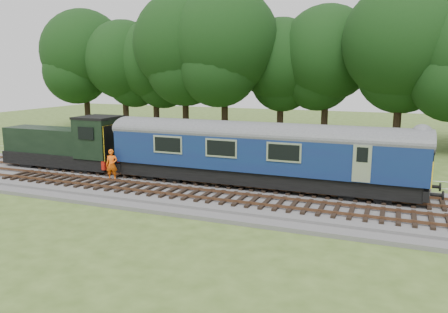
% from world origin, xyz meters
% --- Properties ---
extents(ground, '(120.00, 120.00, 0.00)m').
position_xyz_m(ground, '(0.00, 0.00, 0.00)').
color(ground, '#405A21').
rests_on(ground, ground).
extents(ballast, '(70.00, 7.00, 0.35)m').
position_xyz_m(ballast, '(0.00, 0.00, 0.17)').
color(ballast, '#4C4C4F').
rests_on(ballast, ground).
extents(track_north, '(67.20, 2.40, 0.21)m').
position_xyz_m(track_north, '(0.00, 1.40, 0.42)').
color(track_north, black).
rests_on(track_north, ballast).
extents(track_south, '(67.20, 2.40, 0.21)m').
position_xyz_m(track_south, '(0.00, -1.60, 0.42)').
color(track_south, black).
rests_on(track_south, ballast).
extents(fence, '(64.00, 0.12, 1.00)m').
position_xyz_m(fence, '(0.00, 4.50, 0.00)').
color(fence, '#6B6054').
rests_on(fence, ground).
extents(tree_line, '(70.00, 8.00, 18.00)m').
position_xyz_m(tree_line, '(0.00, 22.00, 0.00)').
color(tree_line, black).
rests_on(tree_line, ground).
extents(dmu_railcar, '(18.05, 2.86, 3.88)m').
position_xyz_m(dmu_railcar, '(-1.34, 1.40, 2.61)').
color(dmu_railcar, black).
rests_on(dmu_railcar, ground).
extents(shunter_loco, '(8.91, 2.60, 3.38)m').
position_xyz_m(shunter_loco, '(-15.27, 1.40, 1.97)').
color(shunter_loco, black).
rests_on(shunter_loco, ground).
extents(worker, '(0.84, 0.72, 1.94)m').
position_xyz_m(worker, '(-10.30, -0.41, 1.32)').
color(worker, '#FF5F0D').
rests_on(worker, ballast).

